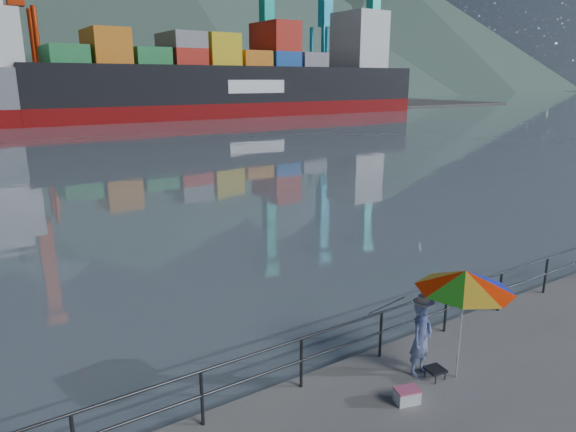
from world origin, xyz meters
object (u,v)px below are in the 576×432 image
object	(u,v)px
fisherman	(421,339)
beach_umbrella	(465,280)
cooler_bag	(407,396)
container_ship	(249,78)

from	to	relation	value
fisherman	beach_umbrella	distance (m)	1.45
beach_umbrella	cooler_bag	distance (m)	2.35
fisherman	container_ship	bearing A→B (deg)	52.56
fisherman	cooler_bag	size ratio (longest dim) A/B	3.60
beach_umbrella	cooler_bag	world-z (taller)	beach_umbrella
fisherman	beach_umbrella	size ratio (longest dim) A/B	0.68
container_ship	fisherman	bearing A→B (deg)	-116.76
cooler_bag	fisherman	bearing A→B (deg)	47.89
beach_umbrella	cooler_bag	xyz separation A→B (m)	(-1.39, -0.04, -1.90)
fisherman	cooler_bag	xyz separation A→B (m)	(-0.90, -0.54, -0.63)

